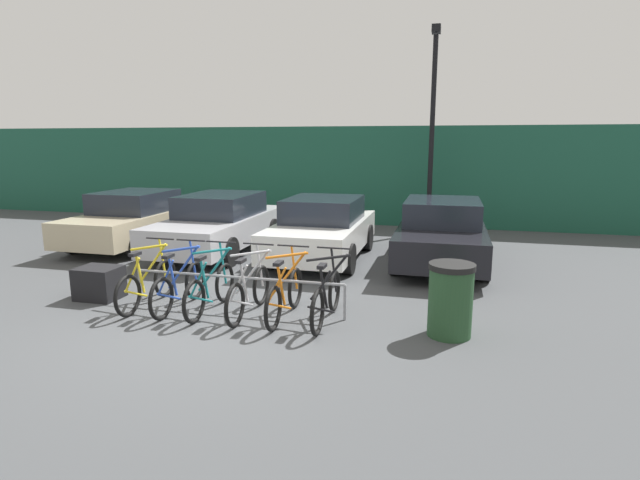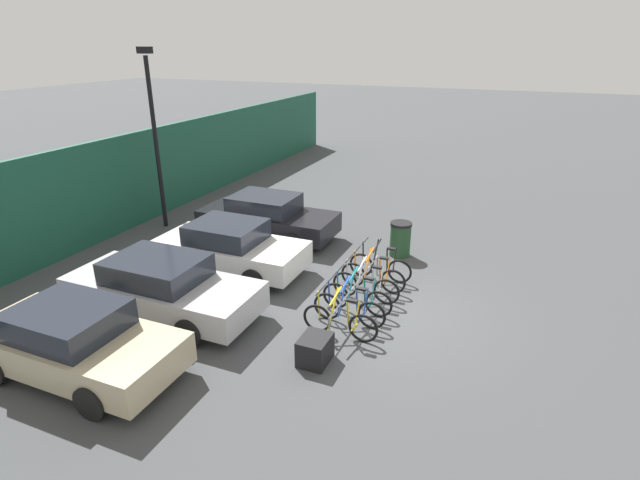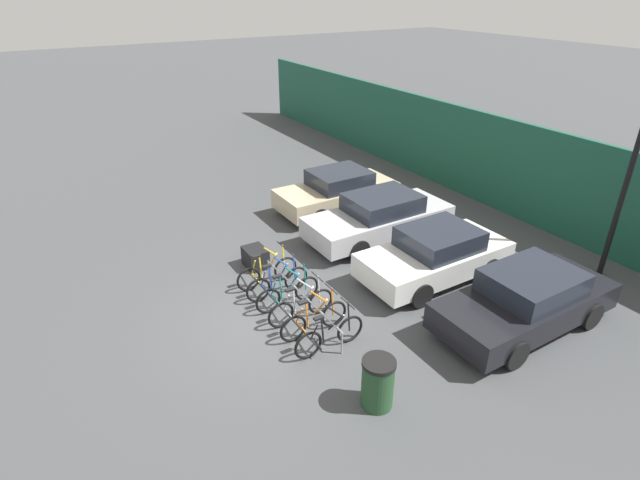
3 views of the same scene
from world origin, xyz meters
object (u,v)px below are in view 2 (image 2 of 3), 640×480
at_px(bike_rack, 356,286).
at_px(lamp_post, 155,131).
at_px(bicycle_silver, 366,286).
at_px(car_beige, 75,341).
at_px(car_silver, 162,287).
at_px(car_white, 230,247).
at_px(bicycle_teal, 357,298).
at_px(bicycle_yellow, 340,321).
at_px(car_black, 267,217).
at_px(bicycle_orange, 373,276).
at_px(cargo_crate, 315,350).
at_px(bicycle_black, 380,266).
at_px(bicycle_blue, 349,309).
at_px(trash_bin, 400,239).

distance_m(bike_rack, lamp_post, 8.70).
relative_size(bike_rack, bicycle_silver, 2.08).
xyz_separation_m(car_beige, car_silver, (2.42, -0.05, 0.00)).
distance_m(bicycle_silver, car_white, 3.96).
relative_size(bicycle_silver, lamp_post, 0.30).
bearing_deg(bicycle_teal, bicycle_yellow, -178.46).
relative_size(car_silver, car_black, 1.04).
bearing_deg(car_beige, bike_rack, -41.11).
distance_m(bike_rack, bicycle_orange, 0.88).
distance_m(lamp_post, cargo_crate, 9.85).
xyz_separation_m(bicycle_yellow, car_beige, (-3.09, 4.16, 0.31)).
bearing_deg(car_black, car_beige, -179.50).
bearing_deg(bicycle_black, bicycle_silver, 178.07).
distance_m(bicycle_orange, car_beige, 6.86).
bearing_deg(bicycle_teal, bicycle_black, 1.54).
distance_m(bicycle_teal, bicycle_black, 1.89).
distance_m(bike_rack, bicycle_silver, 0.33).
xyz_separation_m(bicycle_black, lamp_post, (1.13, 7.97, 2.86)).
height_order(bicycle_yellow, car_black, car_black).
bearing_deg(car_white, car_beige, 177.58).
relative_size(bike_rack, bicycle_yellow, 2.08).
bearing_deg(car_black, lamp_post, 96.66).
xyz_separation_m(bicycle_black, car_silver, (-3.68, 4.11, 0.31)).
relative_size(bicycle_yellow, car_black, 0.39).
bearing_deg(bike_rack, car_silver, 118.80).
height_order(car_beige, car_black, same).
distance_m(bike_rack, car_white, 3.83).
height_order(bicycle_orange, cargo_crate, bicycle_orange).
distance_m(bicycle_teal, bicycle_orange, 1.24).
xyz_separation_m(bike_rack, bicycle_silver, (0.27, -0.15, -0.11)).
bearing_deg(bicycle_blue, bicycle_orange, -0.21).
xyz_separation_m(bicycle_teal, car_white, (0.83, 3.95, 0.31)).
distance_m(lamp_post, trash_bin, 8.52).
xyz_separation_m(bicycle_silver, car_black, (2.81, 4.23, 0.31)).
distance_m(car_beige, trash_bin, 8.95).
relative_size(bicycle_yellow, bicycle_teal, 1.00).
bearing_deg(lamp_post, bicycle_yellow, -117.47).
bearing_deg(bicycle_black, bicycle_orange, 178.07).
xyz_separation_m(bicycle_blue, cargo_crate, (-1.61, 0.13, -0.10)).
relative_size(car_black, trash_bin, 4.25).
bearing_deg(car_silver, cargo_crate, -95.16).
distance_m(bicycle_yellow, bicycle_orange, 2.36).
xyz_separation_m(bicycle_blue, trash_bin, (4.21, -0.08, 0.14)).
bearing_deg(car_beige, lamp_post, 27.79).
xyz_separation_m(bicycle_teal, lamp_post, (3.02, 7.97, 2.86)).
bearing_deg(cargo_crate, trash_bin, -2.10).
distance_m(bicycle_silver, lamp_post, 8.80).
height_order(bicycle_orange, car_white, car_white).
bearing_deg(trash_bin, car_black, 92.73).
height_order(bicycle_silver, car_silver, car_silver).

